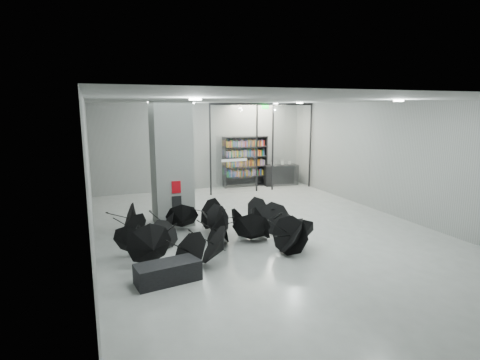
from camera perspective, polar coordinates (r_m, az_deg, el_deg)
name	(u,v)px	position (r m, az deg, el deg)	size (l,w,h in m)	color
room	(268,140)	(11.45, 4.18, 5.90)	(14.00, 14.02, 4.01)	gray
column	(172,164)	(12.65, -10.16, 2.38)	(1.20, 1.20, 4.00)	slate
fire_cabinet	(176,187)	(12.16, -9.48, -1.05)	(0.28, 0.04, 0.38)	#A50A07
info_panel	(177,203)	(12.28, -9.40, -3.33)	(0.30, 0.03, 0.42)	black
exit_sign	(265,107)	(17.22, 3.78, 10.80)	(0.30, 0.06, 0.15)	#0CE533
glass_partition	(263,144)	(17.48, 3.41, 5.43)	(5.06, 0.08, 4.00)	silver
bench	(168,272)	(8.85, -10.69, -13.33)	(1.41, 0.61, 0.45)	black
bookshelf	(245,162)	(18.59, 0.80, 2.76)	(2.21, 0.44, 2.43)	black
shop_counter	(280,175)	(19.11, 6.03, 0.77)	(1.68, 0.67, 1.01)	black
umbrella_cluster	(217,234)	(10.89, -3.41, -7.99)	(5.53, 4.57, 1.32)	black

